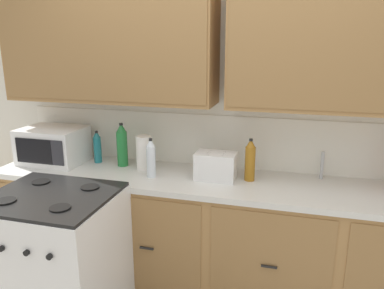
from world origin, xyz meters
TOP-DOWN VIEW (x-y plane):
  - wall_unit at (0.00, 0.50)m, footprint 4.49×0.40m
  - counter_run at (0.00, 0.30)m, footprint 3.32×0.64m
  - stove_range at (-0.90, -0.33)m, footprint 0.76×0.68m
  - microwave at (-1.34, 0.34)m, footprint 0.48×0.37m
  - toaster at (-0.01, 0.31)m, footprint 0.28×0.18m
  - sink_faucet at (0.71, 0.51)m, footprint 0.02×0.02m
  - paper_towel_roll at (-0.57, 0.37)m, footprint 0.12×0.12m
  - bottle_clear at (-0.46, 0.23)m, footprint 0.07×0.07m
  - bottle_teal at (-1.00, 0.44)m, footprint 0.06×0.06m
  - bottle_amber at (0.23, 0.35)m, footprint 0.07×0.07m
  - bottle_green at (-0.77, 0.41)m, footprint 0.08×0.08m

SIDE VIEW (x-z plane):
  - counter_run at x=0.00m, z-range 0.01..0.91m
  - stove_range at x=-0.90m, z-range 0.00..0.95m
  - toaster at x=-0.01m, z-range 0.90..1.09m
  - sink_faucet at x=0.71m, z-range 0.90..1.10m
  - bottle_teal at x=-1.00m, z-range 0.90..1.15m
  - paper_towel_roll at x=-0.57m, z-range 0.90..1.16m
  - bottle_clear at x=-0.46m, z-range 0.90..1.18m
  - microwave at x=-1.34m, z-range 0.90..1.18m
  - bottle_amber at x=0.23m, z-range 0.90..1.20m
  - bottle_green at x=-0.77m, z-range 0.90..1.23m
  - wall_unit at x=0.00m, z-range 0.38..2.95m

